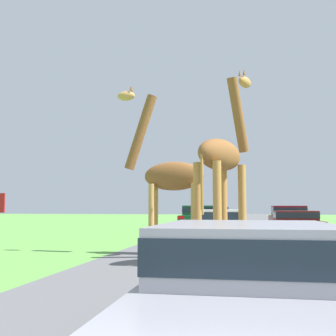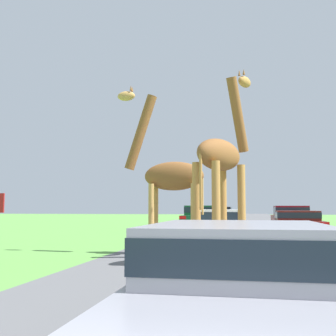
{
  "view_description": "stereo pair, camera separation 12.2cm",
  "coord_description": "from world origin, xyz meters",
  "px_view_note": "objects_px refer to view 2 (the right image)",
  "views": [
    {
      "loc": [
        -0.09,
        -0.15,
        1.38
      ],
      "look_at": [
        -2.27,
        12.1,
        2.54
      ],
      "focal_mm": 45.0,
      "sensor_mm": 36.0,
      "label": 1
    },
    {
      "loc": [
        0.03,
        -0.13,
        1.38
      ],
      "look_at": [
        -2.27,
        12.1,
        2.54
      ],
      "focal_mm": 45.0,
      "sensor_mm": 36.0,
      "label": 2
    }
  ],
  "objects_px": {
    "car_queue_left": "(219,216)",
    "car_far_ahead": "(220,226)",
    "giraffe_near_road": "(167,175)",
    "car_queue_right": "(202,218)",
    "giraffe_companion": "(222,166)",
    "car_lead_maroon": "(239,285)",
    "car_rear_follower": "(291,218)",
    "car_verge_right": "(297,223)"
  },
  "relations": [
    {
      "from": "car_queue_left",
      "to": "giraffe_companion",
      "type": "bearing_deg",
      "value": -85.92
    },
    {
      "from": "car_far_ahead",
      "to": "car_verge_right",
      "type": "height_order",
      "value": "car_far_ahead"
    },
    {
      "from": "car_lead_maroon",
      "to": "car_queue_left",
      "type": "bearing_deg",
      "value": 94.2
    },
    {
      "from": "car_far_ahead",
      "to": "car_rear_follower",
      "type": "height_order",
      "value": "car_rear_follower"
    },
    {
      "from": "car_queue_left",
      "to": "car_far_ahead",
      "type": "bearing_deg",
      "value": -86.07
    },
    {
      "from": "car_rear_follower",
      "to": "car_verge_right",
      "type": "bearing_deg",
      "value": -92.6
    },
    {
      "from": "car_queue_right",
      "to": "car_rear_follower",
      "type": "relative_size",
      "value": 0.85
    },
    {
      "from": "car_far_ahead",
      "to": "giraffe_near_road",
      "type": "bearing_deg",
      "value": -112.53
    },
    {
      "from": "car_queue_left",
      "to": "car_rear_follower",
      "type": "bearing_deg",
      "value": -45.72
    },
    {
      "from": "giraffe_near_road",
      "to": "car_lead_maroon",
      "type": "distance_m",
      "value": 8.72
    },
    {
      "from": "car_lead_maroon",
      "to": "car_far_ahead",
      "type": "relative_size",
      "value": 1.17
    },
    {
      "from": "car_queue_right",
      "to": "car_verge_right",
      "type": "distance_m",
      "value": 6.27
    },
    {
      "from": "giraffe_near_road",
      "to": "car_far_ahead",
      "type": "xyz_separation_m",
      "value": [
        1.33,
        3.21,
        -1.64
      ]
    },
    {
      "from": "car_queue_right",
      "to": "car_far_ahead",
      "type": "distance_m",
      "value": 8.34
    },
    {
      "from": "giraffe_near_road",
      "to": "car_queue_right",
      "type": "height_order",
      "value": "giraffe_near_road"
    },
    {
      "from": "giraffe_near_road",
      "to": "car_verge_right",
      "type": "xyz_separation_m",
      "value": [
        4.47,
        7.21,
        -1.65
      ]
    },
    {
      "from": "car_far_ahead",
      "to": "car_verge_right",
      "type": "relative_size",
      "value": 0.99
    },
    {
      "from": "giraffe_companion",
      "to": "car_verge_right",
      "type": "height_order",
      "value": "giraffe_companion"
    },
    {
      "from": "giraffe_companion",
      "to": "car_lead_maroon",
      "type": "xyz_separation_m",
      "value": [
        0.51,
        -6.42,
        -1.73
      ]
    },
    {
      "from": "giraffe_companion",
      "to": "car_queue_right",
      "type": "bearing_deg",
      "value": 126.1
    },
    {
      "from": "giraffe_near_road",
      "to": "car_queue_right",
      "type": "xyz_separation_m",
      "value": [
        -0.17,
        11.41,
        -1.55
      ]
    },
    {
      "from": "giraffe_near_road",
      "to": "car_verge_right",
      "type": "relative_size",
      "value": 1.25
    },
    {
      "from": "car_lead_maroon",
      "to": "car_rear_follower",
      "type": "height_order",
      "value": "car_rear_follower"
    },
    {
      "from": "car_queue_left",
      "to": "giraffe_near_road",
      "type": "bearing_deg",
      "value": -91.42
    },
    {
      "from": "giraffe_near_road",
      "to": "car_queue_left",
      "type": "distance_m",
      "value": 16.66
    },
    {
      "from": "car_verge_right",
      "to": "car_rear_follower",
      "type": "relative_size",
      "value": 0.88
    },
    {
      "from": "car_rear_follower",
      "to": "car_queue_right",
      "type": "bearing_deg",
      "value": -170.97
    },
    {
      "from": "giraffe_companion",
      "to": "car_verge_right",
      "type": "distance_m",
      "value": 9.62
    },
    {
      "from": "car_verge_right",
      "to": "giraffe_companion",
      "type": "bearing_deg",
      "value": -106.89
    },
    {
      "from": "giraffe_companion",
      "to": "car_rear_follower",
      "type": "height_order",
      "value": "giraffe_companion"
    },
    {
      "from": "car_queue_left",
      "to": "car_far_ahead",
      "type": "distance_m",
      "value": 13.41
    },
    {
      "from": "car_queue_left",
      "to": "car_verge_right",
      "type": "bearing_deg",
      "value": -66.57
    },
    {
      "from": "giraffe_near_road",
      "to": "car_rear_follower",
      "type": "bearing_deg",
      "value": -18.68
    },
    {
      "from": "car_queue_right",
      "to": "car_queue_left",
      "type": "relative_size",
      "value": 1.0
    },
    {
      "from": "giraffe_near_road",
      "to": "car_queue_left",
      "type": "bearing_deg",
      "value": 0.99
    },
    {
      "from": "giraffe_near_road",
      "to": "car_rear_follower",
      "type": "relative_size",
      "value": 1.1
    },
    {
      "from": "car_queue_right",
      "to": "giraffe_near_road",
      "type": "bearing_deg",
      "value": -89.12
    },
    {
      "from": "giraffe_near_road",
      "to": "car_lead_maroon",
      "type": "xyz_separation_m",
      "value": [
        2.24,
        -8.26,
        -1.65
      ]
    },
    {
      "from": "car_lead_maroon",
      "to": "car_queue_left",
      "type": "relative_size",
      "value": 1.19
    },
    {
      "from": "car_queue_left",
      "to": "car_rear_follower",
      "type": "xyz_separation_m",
      "value": [
        4.29,
        -4.4,
        0.03
      ]
    },
    {
      "from": "car_queue_right",
      "to": "car_far_ahead",
      "type": "height_order",
      "value": "car_queue_right"
    },
    {
      "from": "giraffe_companion",
      "to": "car_queue_right",
      "type": "height_order",
      "value": "giraffe_companion"
    }
  ]
}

